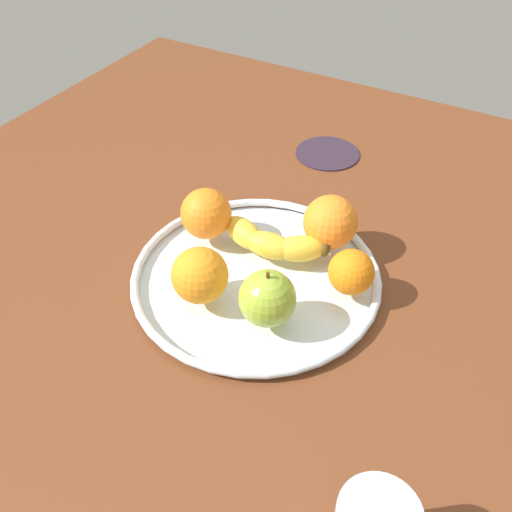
# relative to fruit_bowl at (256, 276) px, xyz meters

# --- Properties ---
(ground_plane) EXTENTS (1.32, 1.32, 0.04)m
(ground_plane) POSITION_rel_fruit_bowl_xyz_m (0.00, 0.00, -0.03)
(ground_plane) COLOR brown
(fruit_bowl) EXTENTS (0.35, 0.35, 0.02)m
(fruit_bowl) POSITION_rel_fruit_bowl_xyz_m (0.00, 0.00, 0.00)
(fruit_bowl) COLOR silver
(fruit_bowl) RESTS_ON ground_plane
(banana) EXTENTS (0.17, 0.08, 0.04)m
(banana) POSITION_rel_fruit_bowl_xyz_m (0.00, 0.05, 0.03)
(banana) COLOR yellow
(banana) RESTS_ON fruit_bowl
(apple) EXTENTS (0.07, 0.07, 0.08)m
(apple) POSITION_rel_fruit_bowl_xyz_m (0.05, -0.07, 0.05)
(apple) COLOR #96B433
(apple) RESTS_ON fruit_bowl
(orange_front_right) EXTENTS (0.08, 0.08, 0.08)m
(orange_front_right) POSITION_rel_fruit_bowl_xyz_m (-0.11, 0.04, 0.05)
(orange_front_right) COLOR orange
(orange_front_right) RESTS_ON fruit_bowl
(orange_back_left) EXTENTS (0.08, 0.08, 0.08)m
(orange_back_left) POSITION_rel_fruit_bowl_xyz_m (-0.04, -0.08, 0.05)
(orange_back_left) COLOR orange
(orange_back_left) RESTS_ON fruit_bowl
(orange_front_left) EXTENTS (0.06, 0.06, 0.06)m
(orange_front_left) POSITION_rel_fruit_bowl_xyz_m (0.13, 0.03, 0.04)
(orange_front_left) COLOR orange
(orange_front_left) RESTS_ON fruit_bowl
(orange_center) EXTENTS (0.08, 0.08, 0.08)m
(orange_center) POSITION_rel_fruit_bowl_xyz_m (0.06, 0.11, 0.05)
(orange_center) COLOR orange
(orange_center) RESTS_ON fruit_bowl
(ambient_coaster) EXTENTS (0.12, 0.12, 0.01)m
(ambient_coaster) POSITION_rel_fruit_bowl_xyz_m (-0.05, 0.36, -0.01)
(ambient_coaster) COLOR #2F2231
(ambient_coaster) RESTS_ON ground_plane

